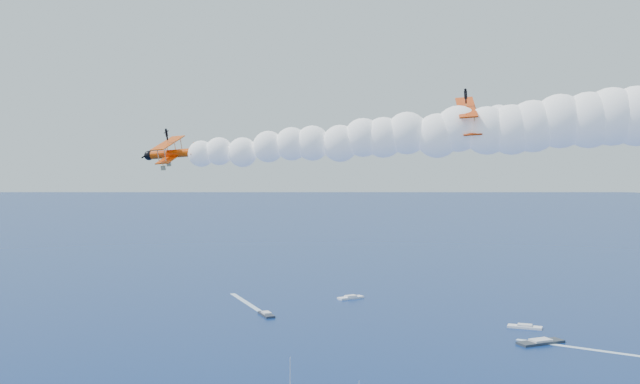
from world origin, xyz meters
The scene contains 3 objects.
biplane_lead centered at (17.18, 33.97, 59.78)m, with size 8.31×9.32×5.62m, color #DC3904, non-canonical shape.
biplane_trail centered at (-11.94, 18.24, 56.22)m, with size 6.77×7.60×4.58m, color #E94704, non-canonical shape.
smoke_trail_trail centered at (16.59, 31.82, 58.64)m, with size 58.56×31.49×11.75m, color white, non-canonical shape.
Camera 1 is at (51.36, -44.45, 56.87)m, focal length 43.66 mm.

